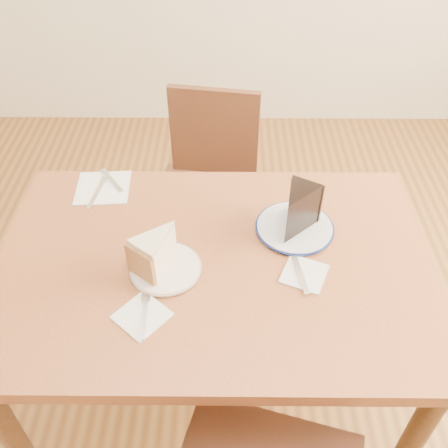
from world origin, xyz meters
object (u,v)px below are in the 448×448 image
at_px(plate_cream, 166,268).
at_px(plate_navy, 295,228).
at_px(table, 214,284).
at_px(carrot_cake, 159,250).
at_px(chair_far, 209,190).
at_px(chocolate_cake, 296,213).

bearing_deg(plate_cream, plate_navy, 24.22).
xyz_separation_m(plate_cream, plate_navy, (0.36, 0.16, 0.00)).
height_order(table, plate_navy, plate_navy).
distance_m(table, carrot_cake, 0.21).
distance_m(chair_far, carrot_cake, 0.75).
bearing_deg(chocolate_cake, plate_cream, 52.32).
height_order(plate_navy, chocolate_cake, chocolate_cake).
relative_size(chair_far, carrot_cake, 6.64).
distance_m(carrot_cake, chocolate_cake, 0.39).
bearing_deg(plate_cream, carrot_cake, 126.86).
bearing_deg(table, plate_navy, 28.23).
distance_m(plate_cream, plate_navy, 0.40).
bearing_deg(chocolate_cake, plate_navy, -78.14).
distance_m(plate_navy, carrot_cake, 0.40).
bearing_deg(plate_navy, plate_cream, -155.78).
bearing_deg(chocolate_cake, carrot_cake, 49.01).
relative_size(table, carrot_cake, 9.36).
bearing_deg(plate_cream, chair_far, 82.46).
height_order(plate_cream, chocolate_cake, chocolate_cake).
bearing_deg(table, chocolate_cake, 25.95).
bearing_deg(plate_navy, carrot_cake, -159.04).
xyz_separation_m(table, plate_cream, (-0.13, -0.04, 0.10)).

